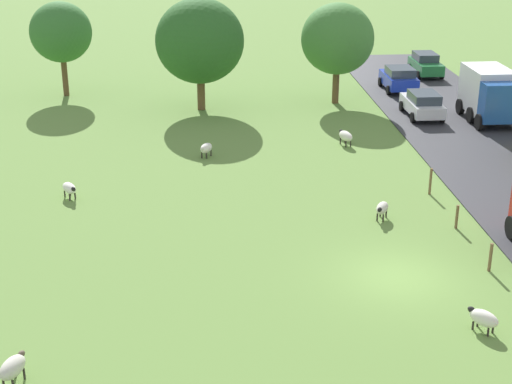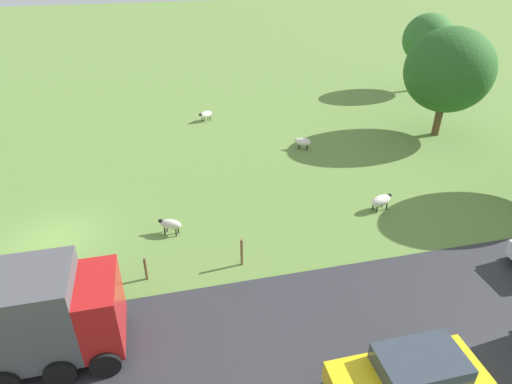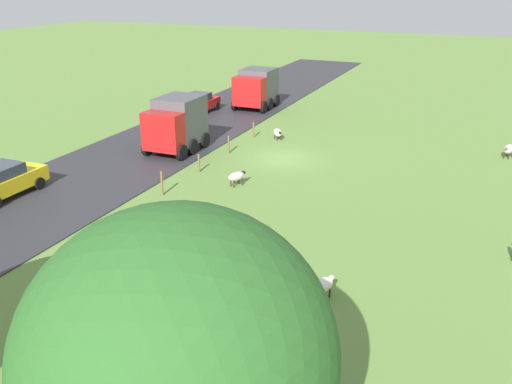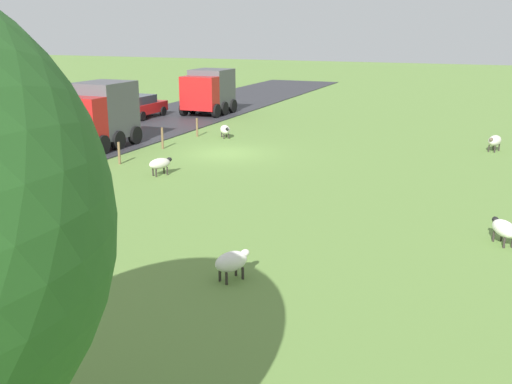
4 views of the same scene
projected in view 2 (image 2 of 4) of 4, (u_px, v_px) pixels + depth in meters
name	position (u px, v px, depth m)	size (l,w,h in m)	color
ground_plane	(53.00, 242.00, 19.89)	(160.00, 160.00, 0.00)	olive
sheep_0	(303.00, 142.00, 28.14)	(0.89, 1.09, 0.76)	white
sheep_1	(170.00, 224.00, 20.15)	(0.87, 1.14, 0.76)	beige
sheep_2	(206.00, 115.00, 32.40)	(0.95, 1.15, 0.73)	white
sheep_5	(381.00, 200.00, 21.92)	(0.86, 1.34, 0.81)	silver
tree_0	(449.00, 70.00, 28.21)	(5.58, 5.58, 7.08)	brown
tree_2	(428.00, 39.00, 36.89)	(4.13, 4.13, 6.38)	brown
fence_post_1	(41.00, 283.00, 16.70)	(0.12, 0.12, 1.12)	brown
fence_post_2	(146.00, 269.00, 17.49)	(0.12, 0.12, 1.04)	brown
fence_post_3	(242.00, 252.00, 18.20)	(0.12, 0.12, 1.28)	brown
truck_0	(49.00, 314.00, 13.68)	(2.72, 4.08, 3.35)	#B21919
car_4	(409.00, 377.00, 12.77)	(2.02, 4.46, 1.65)	yellow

